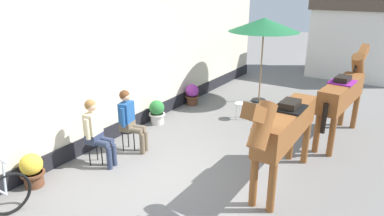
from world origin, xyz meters
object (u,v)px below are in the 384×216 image
(seated_visitor_far, at_px, (129,118))
(saddled_horse_far, at_px, (343,91))
(flower_planter_inner_far, at_px, (157,112))
(flower_planter_farthest, at_px, (192,94))
(seated_visitor_near, at_px, (96,129))
(cafe_parasol, at_px, (264,25))
(saddled_horse_near, at_px, (284,127))
(spare_stool_white, at_px, (240,105))
(flower_planter_nearest, at_px, (32,170))

(seated_visitor_far, bearing_deg, saddled_horse_far, 40.79)
(seated_visitor_far, xyz_separation_m, saddled_horse_far, (3.72, 3.21, 0.38))
(flower_planter_inner_far, distance_m, flower_planter_farthest, 1.80)
(seated_visitor_far, bearing_deg, flower_planter_farthest, 99.08)
(seated_visitor_near, relative_size, cafe_parasol, 0.54)
(saddled_horse_near, relative_size, flower_planter_inner_far, 4.68)
(saddled_horse_far, distance_m, flower_planter_inner_far, 4.60)
(cafe_parasol, bearing_deg, spare_stool_white, -85.19)
(flower_planter_nearest, xyz_separation_m, cafe_parasol, (1.61, 6.78, 2.03))
(flower_planter_farthest, bearing_deg, saddled_horse_far, -1.77)
(saddled_horse_far, distance_m, flower_planter_farthest, 4.33)
(flower_planter_inner_far, xyz_separation_m, cafe_parasol, (1.57, 3.19, 2.03))
(saddled_horse_near, xyz_separation_m, flower_planter_inner_far, (-3.72, 1.12, -0.82))
(cafe_parasol, bearing_deg, seated_visitor_near, -102.32)
(flower_planter_nearest, bearing_deg, flower_planter_inner_far, 89.43)
(seated_visitor_far, relative_size, saddled_horse_near, 0.46)
(saddled_horse_far, height_order, flower_planter_inner_far, saddled_horse_far)
(spare_stool_white, bearing_deg, flower_planter_farthest, 169.79)
(spare_stool_white, bearing_deg, saddled_horse_near, -52.35)
(seated_visitor_near, relative_size, saddled_horse_near, 0.46)
(seated_visitor_near, bearing_deg, flower_planter_inner_far, 98.59)
(cafe_parasol, bearing_deg, flower_planter_nearest, -103.36)
(flower_planter_nearest, xyz_separation_m, flower_planter_farthest, (-0.01, 5.39, 0.00))
(seated_visitor_near, bearing_deg, saddled_horse_far, 46.43)
(flower_planter_inner_far, bearing_deg, saddled_horse_near, -16.76)
(seated_visitor_near, height_order, saddled_horse_near, saddled_horse_near)
(flower_planter_nearest, height_order, flower_planter_inner_far, same)
(saddled_horse_far, xyz_separation_m, spare_stool_white, (-2.49, -0.19, -0.76))
(saddled_horse_near, bearing_deg, flower_planter_inner_far, 163.24)
(seated_visitor_far, height_order, flower_planter_inner_far, seated_visitor_far)
(seated_visitor_near, xyz_separation_m, seated_visitor_far, (0.13, 0.83, 0.00))
(seated_visitor_near, distance_m, seated_visitor_far, 0.84)
(flower_planter_nearest, relative_size, flower_planter_inner_far, 1.00)
(seated_visitor_near, xyz_separation_m, flower_planter_inner_far, (-0.36, 2.38, -0.44))
(flower_planter_farthest, height_order, spare_stool_white, flower_planter_farthest)
(flower_planter_nearest, distance_m, spare_stool_white, 5.36)
(seated_visitor_far, relative_size, flower_planter_farthest, 2.17)
(flower_planter_nearest, relative_size, spare_stool_white, 1.39)
(flower_planter_nearest, relative_size, flower_planter_farthest, 1.00)
(flower_planter_farthest, bearing_deg, saddled_horse_near, -37.71)
(seated_visitor_far, distance_m, saddled_horse_near, 3.29)
(seated_visitor_near, relative_size, flower_planter_inner_far, 2.17)
(seated_visitor_near, bearing_deg, spare_stool_white, 70.58)
(saddled_horse_near, relative_size, cafe_parasol, 1.16)
(seated_visitor_far, xyz_separation_m, flower_planter_nearest, (-0.52, -2.05, -0.44))
(saddled_horse_far, bearing_deg, flower_planter_farthest, 178.23)
(saddled_horse_near, distance_m, flower_planter_farthest, 4.84)
(spare_stool_white, bearing_deg, cafe_parasol, 94.81)
(flower_planter_inner_far, height_order, cafe_parasol, cafe_parasol)
(flower_planter_nearest, height_order, cafe_parasol, cafe_parasol)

